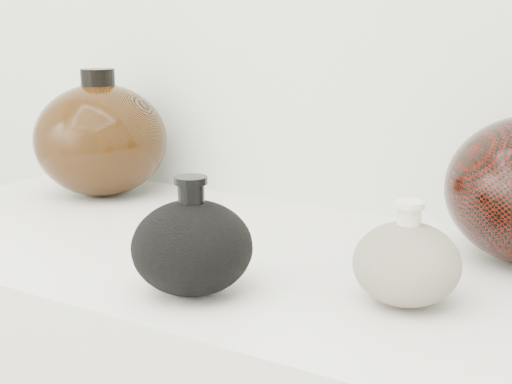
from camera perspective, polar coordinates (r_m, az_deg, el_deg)
The scene contains 3 objects.
black_gourd_vase at distance 0.76m, azimuth -5.13°, elevation -4.35°, with size 0.14×0.14×0.13m.
cream_gourd_vase at distance 0.75m, azimuth 11.95°, elevation -5.56°, with size 0.13×0.13×0.11m.
left_round_pot at distance 1.21m, azimuth -12.31°, elevation 4.14°, with size 0.28×0.28×0.21m.
Camera 1 is at (0.44, 0.22, 1.18)m, focal length 50.00 mm.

